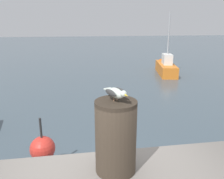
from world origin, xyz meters
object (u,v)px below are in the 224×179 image
seagull (116,93)px  channel_buoy (43,153)px  boat_orange (165,66)px  mooring_post (116,137)px

seagull → channel_buoy: (-1.20, 2.63, -2.15)m
seagull → boat_orange: size_ratio=0.09×
mooring_post → boat_orange: boat_orange is taller
channel_buoy → mooring_post: bearing=-65.4°
mooring_post → seagull: size_ratio=2.08×
seagull → channel_buoy: seagull is taller
mooring_post → boat_orange: bearing=65.9°
mooring_post → channel_buoy: size_ratio=0.60×
seagull → boat_orange: (5.68, 12.70, -2.18)m
boat_orange → seagull: bearing=-114.1°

